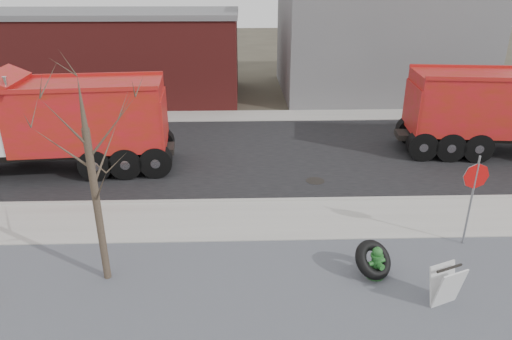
{
  "coord_description": "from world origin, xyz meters",
  "views": [
    {
      "loc": [
        0.28,
        -12.36,
        7.08
      ],
      "look_at": [
        0.7,
        1.06,
        1.4
      ],
      "focal_mm": 32.0,
      "sensor_mm": 36.0,
      "label": 1
    }
  ],
  "objects_px": {
    "dump_truck_red_a": "(512,109)",
    "sandwich_board": "(446,286)",
    "dump_truck_red_b": "(56,122)",
    "fire_hydrant": "(376,264)",
    "stop_sign": "(474,186)",
    "truck_tire": "(373,260)"
  },
  "relations": [
    {
      "from": "fire_hydrant",
      "to": "dump_truck_red_a",
      "type": "height_order",
      "value": "dump_truck_red_a"
    },
    {
      "from": "stop_sign",
      "to": "dump_truck_red_b",
      "type": "relative_size",
      "value": 0.29
    },
    {
      "from": "fire_hydrant",
      "to": "dump_truck_red_a",
      "type": "distance_m",
      "value": 11.91
    },
    {
      "from": "sandwich_board",
      "to": "dump_truck_red_b",
      "type": "xyz_separation_m",
      "value": [
        -11.74,
        8.48,
        1.47
      ]
    },
    {
      "from": "stop_sign",
      "to": "dump_truck_red_a",
      "type": "xyz_separation_m",
      "value": [
        5.04,
        7.22,
        0.14
      ]
    },
    {
      "from": "truck_tire",
      "to": "stop_sign",
      "type": "relative_size",
      "value": 0.51
    },
    {
      "from": "truck_tire",
      "to": "sandwich_board",
      "type": "bearing_deg",
      "value": -41.76
    },
    {
      "from": "sandwich_board",
      "to": "dump_truck_red_a",
      "type": "bearing_deg",
      "value": 33.67
    },
    {
      "from": "dump_truck_red_a",
      "to": "sandwich_board",
      "type": "bearing_deg",
      "value": -117.95
    },
    {
      "from": "truck_tire",
      "to": "fire_hydrant",
      "type": "bearing_deg",
      "value": -58.06
    },
    {
      "from": "fire_hydrant",
      "to": "truck_tire",
      "type": "xyz_separation_m",
      "value": [
        -0.06,
        0.1,
        0.05
      ]
    },
    {
      "from": "sandwich_board",
      "to": "dump_truck_red_b",
      "type": "distance_m",
      "value": 14.55
    },
    {
      "from": "stop_sign",
      "to": "dump_truck_red_a",
      "type": "distance_m",
      "value": 8.8
    },
    {
      "from": "fire_hydrant",
      "to": "dump_truck_red_a",
      "type": "relative_size",
      "value": 0.09
    },
    {
      "from": "sandwich_board",
      "to": "dump_truck_red_a",
      "type": "distance_m",
      "value": 11.96
    },
    {
      "from": "stop_sign",
      "to": "sandwich_board",
      "type": "xyz_separation_m",
      "value": [
        -1.65,
        -2.59,
        -1.32
      ]
    },
    {
      "from": "fire_hydrant",
      "to": "dump_truck_red_b",
      "type": "xyz_separation_m",
      "value": [
        -10.44,
        7.36,
        1.6
      ]
    },
    {
      "from": "sandwich_board",
      "to": "dump_truck_red_b",
      "type": "bearing_deg",
      "value": 122.12
    },
    {
      "from": "stop_sign",
      "to": "sandwich_board",
      "type": "bearing_deg",
      "value": -105.79
    },
    {
      "from": "fire_hydrant",
      "to": "stop_sign",
      "type": "distance_m",
      "value": 3.6
    },
    {
      "from": "dump_truck_red_b",
      "to": "dump_truck_red_a",
      "type": "bearing_deg",
      "value": 178.84
    },
    {
      "from": "sandwich_board",
      "to": "dump_truck_red_b",
      "type": "relative_size",
      "value": 0.11
    }
  ]
}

